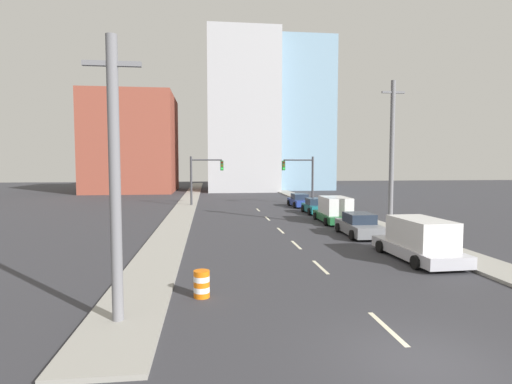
{
  "coord_description": "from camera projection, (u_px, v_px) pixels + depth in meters",
  "views": [
    {
      "loc": [
        -5.02,
        -8.53,
        4.66
      ],
      "look_at": [
        -0.83,
        26.49,
        2.2
      ],
      "focal_mm": 28.0,
      "sensor_mm": 36.0,
      "label": 1
    }
  ],
  "objects": [
    {
      "name": "ground_plane",
      "position": [
        425.0,
        363.0,
        9.36
      ],
      "size": [
        200.0,
        200.0,
        0.0
      ],
      "primitive_type": "plane",
      "color": "#333338"
    },
    {
      "name": "lane_stripe_at_9m",
      "position": [
        320.0,
        267.0,
        18.09
      ],
      "size": [
        0.16,
        2.4,
        0.01
      ],
      "primitive_type": "cube",
      "color": "beige",
      "rests_on": "ground"
    },
    {
      "name": "building_brick_left",
      "position": [
        133.0,
        144.0,
        67.99
      ],
      "size": [
        14.0,
        16.0,
        16.25
      ],
      "color": "brown",
      "rests_on": "ground"
    },
    {
      "name": "traffic_barrel",
      "position": [
        202.0,
        284.0,
        13.95
      ],
      "size": [
        0.56,
        0.56,
        0.95
      ],
      "color": "orange",
      "rests_on": "ground"
    },
    {
      "name": "box_truck_silver",
      "position": [
        420.0,
        240.0,
        19.34
      ],
      "size": [
        2.57,
        5.67,
        2.04
      ],
      "rotation": [
        0.0,
        0.0,
        0.03
      ],
      "color": "#B2B2BC",
      "rests_on": "ground"
    },
    {
      "name": "sedan_blue",
      "position": [
        299.0,
        201.0,
        43.78
      ],
      "size": [
        2.09,
        4.62,
        1.42
      ],
      "rotation": [
        0.0,
        0.0,
        0.02
      ],
      "color": "navy",
      "rests_on": "ground"
    },
    {
      "name": "building_glass_right",
      "position": [
        289.0,
        119.0,
        78.94
      ],
      "size": [
        13.0,
        20.0,
        27.2
      ],
      "color": "#7A9EB7",
      "rests_on": "ground"
    },
    {
      "name": "lane_stripe_at_25m",
      "position": [
        267.0,
        219.0,
        34.24
      ],
      "size": [
        0.16,
        2.4,
        0.01
      ],
      "primitive_type": "cube",
      "color": "beige",
      "rests_on": "ground"
    },
    {
      "name": "lane_stripe_at_2m",
      "position": [
        387.0,
        328.0,
        11.34
      ],
      "size": [
        0.16,
        2.4,
        0.01
      ],
      "primitive_type": "cube",
      "color": "beige",
      "rests_on": "ground"
    },
    {
      "name": "sidewalk_right",
      "position": [
        301.0,
        198.0,
        54.42
      ],
      "size": [
        2.29,
        89.18,
        0.14
      ],
      "color": "gray",
      "rests_on": "ground"
    },
    {
      "name": "lane_stripe_at_19m",
      "position": [
        281.0,
        230.0,
        28.05
      ],
      "size": [
        0.16,
        2.4,
        0.01
      ],
      "primitive_type": "cube",
      "color": "beige",
      "rests_on": "ground"
    },
    {
      "name": "sidewalk_left",
      "position": [
        190.0,
        199.0,
        52.64
      ],
      "size": [
        2.29,
        89.18,
        0.14
      ],
      "color": "gray",
      "rests_on": "ground"
    },
    {
      "name": "utility_pole_left_near",
      "position": [
        115.0,
        179.0,
        11.32
      ],
      "size": [
        1.6,
        0.32,
        8.25
      ],
      "color": "slate",
      "rests_on": "ground"
    },
    {
      "name": "building_office_center",
      "position": [
        240.0,
        116.0,
        73.79
      ],
      "size": [
        12.0,
        20.0,
        26.99
      ],
      "color": "#A8A8AD",
      "rests_on": "ground"
    },
    {
      "name": "utility_pole_right_mid",
      "position": [
        392.0,
        155.0,
        27.33
      ],
      "size": [
        1.6,
        0.32,
        10.33
      ],
      "color": "slate",
      "rests_on": "ground"
    },
    {
      "name": "lane_stripe_at_14m",
      "position": [
        296.0,
        245.0,
        23.06
      ],
      "size": [
        0.16,
        2.4,
        0.01
      ],
      "primitive_type": "cube",
      "color": "beige",
      "rests_on": "ground"
    },
    {
      "name": "sedan_teal",
      "position": [
        316.0,
        206.0,
        37.75
      ],
      "size": [
        2.17,
        4.27,
        1.45
      ],
      "rotation": [
        0.0,
        0.0,
        -0.01
      ],
      "color": "#196B75",
      "rests_on": "ground"
    },
    {
      "name": "traffic_signal_right",
      "position": [
        303.0,
        174.0,
        45.78
      ],
      "size": [
        3.71,
        0.35,
        5.54
      ],
      "color": "#38383D",
      "rests_on": "ground"
    },
    {
      "name": "traffic_signal_left",
      "position": [
        201.0,
        174.0,
        44.4
      ],
      "size": [
        3.71,
        0.35,
        5.54
      ],
      "color": "#38383D",
      "rests_on": "ground"
    },
    {
      "name": "sedan_gray",
      "position": [
        359.0,
        225.0,
        25.99
      ],
      "size": [
        2.23,
        4.76,
        1.48
      ],
      "rotation": [
        0.0,
        0.0,
        -0.03
      ],
      "color": "slate",
      "rests_on": "ground"
    },
    {
      "name": "lane_stripe_at_32m",
      "position": [
        258.0,
        210.0,
        40.71
      ],
      "size": [
        0.16,
        2.4,
        0.01
      ],
      "primitive_type": "cube",
      "color": "beige",
      "rests_on": "ground"
    },
    {
      "name": "box_truck_green",
      "position": [
        335.0,
        211.0,
        31.85
      ],
      "size": [
        2.57,
        5.41,
        2.06
      ],
      "rotation": [
        0.0,
        0.0,
        -0.02
      ],
      "color": "#1E6033",
      "rests_on": "ground"
    }
  ]
}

